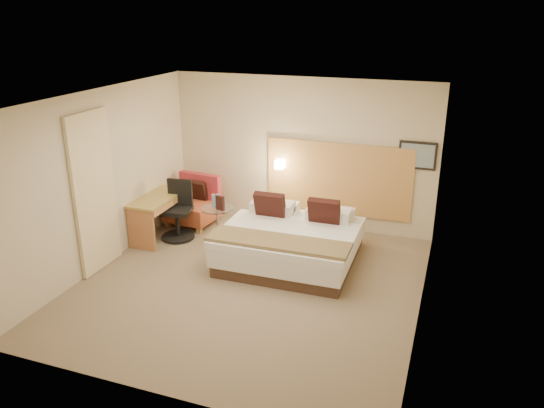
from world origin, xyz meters
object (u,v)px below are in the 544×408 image
(desk, at_px, (159,205))
(desk_chair, at_px, (178,215))
(bed, at_px, (291,241))
(side_table, at_px, (218,223))
(lounge_chair, at_px, (194,205))

(desk, distance_m, desk_chair, 0.37)
(desk, bearing_deg, bed, -1.97)
(desk, bearing_deg, side_table, 8.91)
(lounge_chair, relative_size, desk_chair, 0.92)
(lounge_chair, bearing_deg, bed, -21.89)
(lounge_chair, xyz_separation_m, side_table, (0.78, -0.63, -0.01))
(bed, distance_m, desk, 2.45)
(bed, height_order, desk, bed)
(side_table, relative_size, desk_chair, 0.67)
(desk_chair, bearing_deg, lounge_chair, 94.85)
(side_table, distance_m, desk, 1.08)
(side_table, relative_size, desk, 0.56)
(bed, xyz_separation_m, desk_chair, (-2.13, 0.19, 0.09))
(bed, relative_size, desk_chair, 2.10)
(side_table, bearing_deg, desk, -171.09)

